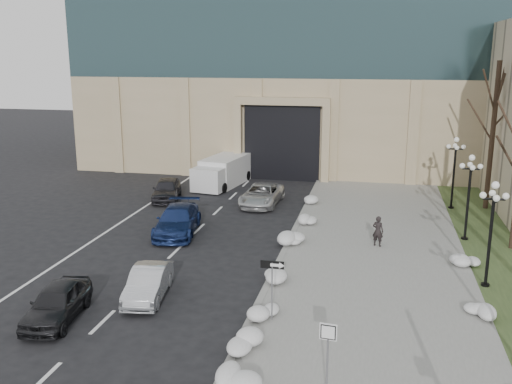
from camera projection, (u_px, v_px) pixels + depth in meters
sidewalk at (373, 266)px, 27.22m from camera, size 9.00×40.00×0.12m
curb at (281, 259)px, 28.14m from camera, size 0.30×40.00×0.14m
car_a at (57, 303)px, 21.74m from camera, size 2.21×4.28×1.39m
car_b at (148, 283)px, 23.68m from camera, size 1.96×4.10×1.30m
car_c at (178, 220)px, 32.12m from camera, size 2.98×5.57×1.54m
car_d at (262, 195)px, 38.18m from camera, size 2.49×5.08×1.39m
car_e at (167, 189)px, 39.45m from camera, size 2.81×4.70×1.50m
pedestrian at (378, 231)px, 29.66m from camera, size 0.69×0.56×1.62m
box_truck at (223, 172)px, 43.82m from camera, size 3.33×7.01×2.14m
one_way_sign at (276, 272)px, 21.14m from camera, size 0.92×0.24×2.48m
keep_sign at (328, 344)px, 16.54m from camera, size 0.51×0.10×2.39m
snow_clump_b at (239, 377)px, 17.49m from camera, size 1.10×1.60×0.36m
snow_clump_c at (263, 311)px, 21.89m from camera, size 1.10×1.60×0.36m
snow_clump_d at (274, 277)px, 25.29m from camera, size 1.10×1.60×0.36m
snow_clump_e at (293, 239)px, 30.37m from camera, size 1.10×1.60×0.36m
snow_clump_f at (307, 219)px, 34.10m from camera, size 1.10×1.60×0.36m
snow_clump_g at (316, 200)px, 38.49m from camera, size 1.10×1.60×0.36m
snow_clump_i at (485, 314)px, 21.70m from camera, size 1.10×1.60×0.36m
snow_clump_j at (467, 264)px, 26.78m from camera, size 1.10×1.60×0.36m
snow_clump_k at (238, 343)px, 19.55m from camera, size 1.10×1.60×0.36m
lamppost_b at (492, 220)px, 24.10m from camera, size 1.18×1.18×4.76m
lamppost_c at (469, 186)px, 30.27m from camera, size 1.18×1.18×4.76m
lamppost_d at (455, 163)px, 36.44m from camera, size 1.18×1.18×4.76m
tree_far at (494, 115)px, 35.73m from camera, size 3.20×3.20×9.50m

